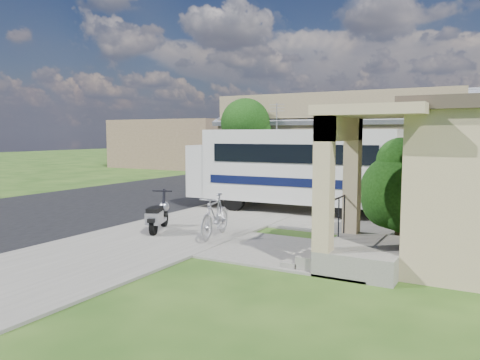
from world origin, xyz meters
The scene contains 18 objects.
ground centered at (0.00, 0.00, 0.00)m, with size 120.00×120.00×0.00m, color #1C3D10.
street_slab centered at (-7.50, 10.00, 0.01)m, with size 9.00×80.00×0.02m, color black.
sidewalk_slab centered at (-1.00, 10.00, 0.03)m, with size 4.00×80.00×0.06m, color #67645D.
driveway_slab centered at (1.50, 4.50, 0.03)m, with size 7.00×6.00×0.05m, color #67645D.
walk_slab centered at (3.00, -1.00, 0.03)m, with size 4.00×3.00×0.05m, color #67645D.
warehouse centered at (0.00, 13.97, 1.99)m, with size 12.50×8.40×5.04m.
distant_bldg_far centered at (-17.00, 22.00, 2.00)m, with size 10.00×8.00×4.00m, color brown.
distant_bldg_near centered at (-15.00, 34.00, 1.60)m, with size 8.00×7.00×3.20m, color #746148.
street_tree_a centered at (-3.70, 9.05, 3.25)m, with size 2.44×2.40×4.58m.
street_tree_b centered at (-3.70, 19.05, 3.39)m, with size 2.44×2.40×4.73m.
street_tree_c centered at (-3.70, 28.05, 3.10)m, with size 2.44×2.40×4.42m.
motorhome centered at (0.55, 4.67, 1.69)m, with size 7.78×2.81×3.93m.
shrub centered at (4.91, 1.58, 1.41)m, with size 2.25×2.14×2.76m.
scooter centered at (-1.37, -0.78, 0.51)m, with size 0.96×1.64×1.14m.
bicycle centered at (0.45, -0.61, 0.58)m, with size 0.55×1.93×1.16m, color #99989F.
pickup_truck centered at (-6.22, 13.35, 0.83)m, with size 2.76×5.98×1.66m, color silver.
van centered at (-6.68, 20.23, 0.89)m, with size 2.50×6.16×1.79m, color silver.
garden_hose centered at (3.61, -0.48, 0.10)m, with size 0.43×0.43×0.19m, color #156915.
Camera 1 is at (7.08, -11.19, 2.85)m, focal length 35.00 mm.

